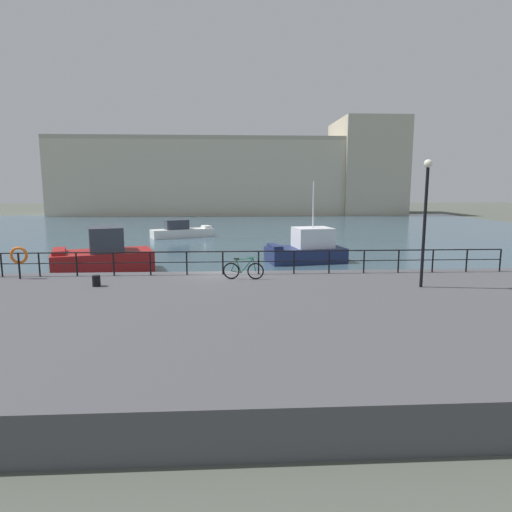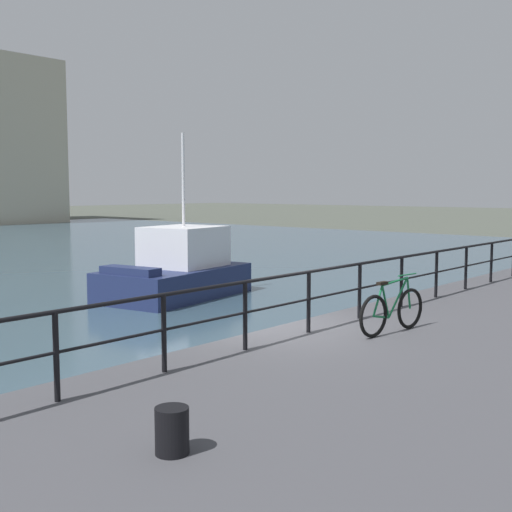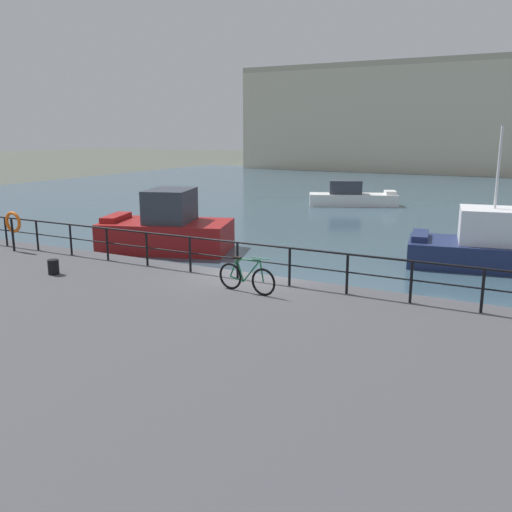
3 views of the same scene
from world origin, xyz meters
The scene contains 12 objects.
ground_plane centered at (0.00, 0.00, 0.00)m, with size 240.00×240.00×0.00m, color #4C5147.
water_basin centered at (0.00, 30.20, 0.01)m, with size 80.00×60.00×0.01m, color #385160.
quay_promenade centered at (0.00, -6.50, 0.54)m, with size 56.00×13.00×1.08m, color #47474C.
harbor_building centered at (5.38, 62.50, 6.95)m, with size 62.79×15.51×17.26m.
moored_cabin_cruiser centered at (-7.21, 5.38, 0.98)m, with size 6.20×4.59×2.72m.
moored_white_yacht centered at (5.41, 8.67, 0.89)m, with size 5.47×3.62×5.38m.
moored_blue_motorboat centered at (-4.75, 23.71, 0.63)m, with size 6.37×4.11×1.78m.
quay_railing centered at (-0.08, -0.75, 1.82)m, with size 26.09×0.07×1.08m.
parked_bicycle centered at (0.82, -1.86, 1.47)m, with size 1.77×0.25×0.98m.
mooring_bollard centered at (-5.10, -2.88, 1.30)m, with size 0.32×0.32×0.44m, color black.
life_ring_stand centered at (-8.85, -1.19, 2.05)m, with size 0.75×0.16×1.40m.
quay_lamp_post centered at (7.83, -3.72, 4.23)m, with size 0.32×0.32×4.98m.
Camera 1 is at (0.36, -20.25, 5.01)m, focal length 30.58 mm.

